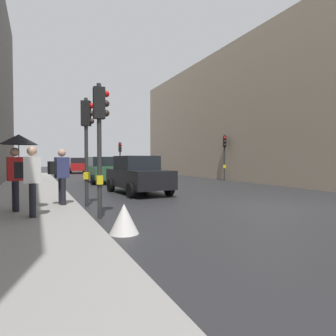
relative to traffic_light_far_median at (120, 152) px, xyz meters
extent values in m
plane|color=#28282B|center=(-0.18, -20.26, -2.24)|extent=(120.00, 120.00, 0.00)
cube|color=gray|center=(-7.73, -14.26, -2.16)|extent=(3.11, 40.00, 0.16)
cube|color=gray|center=(11.81, -8.18, 2.86)|extent=(12.00, 30.76, 10.20)
cylinder|color=#2D2D2D|center=(0.00, 0.03, -0.62)|extent=(0.12, 0.12, 3.25)
cube|color=black|center=(0.00, 0.03, 0.49)|extent=(0.24, 0.30, 0.84)
cube|color=yellow|center=(0.00, 0.03, -1.19)|extent=(0.20, 0.16, 0.24)
sphere|color=red|center=(0.00, -0.16, 0.75)|extent=(0.18, 0.18, 0.18)
sphere|color=#2D231E|center=(0.00, -0.16, 0.49)|extent=(0.18, 0.18, 0.18)
sphere|color=#2D231E|center=(0.00, -0.16, 0.23)|extent=(0.18, 0.18, 0.18)
cylinder|color=#2D2D2D|center=(-5.87, -20.05, -0.43)|extent=(0.12, 0.12, 3.63)
cube|color=black|center=(-5.87, -20.05, 0.87)|extent=(0.31, 0.25, 0.84)
cube|color=yellow|center=(-5.87, -20.05, -1.19)|extent=(0.17, 0.21, 0.24)
sphere|color=red|center=(-5.68, -20.06, 1.13)|extent=(0.18, 0.18, 0.18)
sphere|color=#2D231E|center=(-5.68, -20.06, 0.87)|extent=(0.18, 0.18, 0.18)
sphere|color=#2D231E|center=(-5.68, -20.06, 0.61)|extent=(0.18, 0.18, 0.18)
cylinder|color=#2D2D2D|center=(-5.87, -17.79, -0.41)|extent=(0.12, 0.12, 3.67)
cube|color=black|center=(-5.87, -17.79, 0.91)|extent=(0.37, 0.34, 0.84)
cube|color=yellow|center=(-5.87, -17.79, -1.19)|extent=(0.23, 0.25, 0.24)
sphere|color=red|center=(-5.70, -17.87, 1.17)|extent=(0.18, 0.18, 0.18)
sphere|color=#2D231E|center=(-5.70, -17.87, 0.91)|extent=(0.18, 0.18, 0.18)
sphere|color=#2D231E|center=(-5.70, -17.87, 0.65)|extent=(0.18, 0.18, 0.18)
cylinder|color=#2D2D2D|center=(5.51, -9.43, -0.52)|extent=(0.12, 0.12, 3.44)
cube|color=black|center=(5.51, -9.43, 0.68)|extent=(0.35, 0.38, 0.84)
cube|color=yellow|center=(5.51, -9.43, -1.19)|extent=(0.25, 0.23, 0.24)
sphere|color=red|center=(5.42, -9.60, 0.94)|extent=(0.18, 0.18, 0.18)
sphere|color=#2D231E|center=(5.42, -9.60, 0.68)|extent=(0.18, 0.18, 0.18)
sphere|color=#2D231E|center=(5.42, -9.60, 0.42)|extent=(0.18, 0.18, 0.18)
cube|color=#2D6038|center=(-3.27, -7.92, -1.52)|extent=(1.82, 4.21, 0.80)
cube|color=black|center=(-3.27, -7.67, -0.80)|extent=(1.61, 2.01, 0.64)
cylinder|color=black|center=(-2.38, -9.28, -1.92)|extent=(0.22, 0.64, 0.64)
cylinder|color=black|center=(-4.18, -9.27, -1.92)|extent=(0.22, 0.64, 0.64)
cylinder|color=black|center=(-2.36, -6.58, -1.92)|extent=(0.22, 0.64, 0.64)
cylinder|color=black|center=(-4.16, -6.57, -1.92)|extent=(0.22, 0.64, 0.64)
cube|color=black|center=(-3.08, -14.93, -1.52)|extent=(2.13, 4.33, 0.80)
cube|color=black|center=(-3.10, -14.68, -0.80)|extent=(1.75, 2.12, 0.64)
cylinder|color=black|center=(-2.08, -16.20, -1.92)|extent=(0.27, 0.66, 0.64)
cylinder|color=black|center=(-3.87, -16.35, -1.92)|extent=(0.27, 0.66, 0.64)
cylinder|color=black|center=(-2.29, -13.51, -1.92)|extent=(0.27, 0.66, 0.64)
cylinder|color=black|center=(-4.09, -13.65, -1.92)|extent=(0.27, 0.66, 0.64)
cube|color=navy|center=(2.25, 6.00, -1.52)|extent=(2.04, 4.30, 0.80)
cube|color=black|center=(2.27, 5.75, -0.80)|extent=(1.71, 2.09, 0.64)
cylinder|color=black|center=(1.27, 7.30, -1.92)|extent=(0.26, 0.65, 0.64)
cylinder|color=black|center=(3.07, 7.40, -1.92)|extent=(0.26, 0.65, 0.64)
cylinder|color=black|center=(1.43, 4.60, -1.92)|extent=(0.26, 0.65, 0.64)
cylinder|color=black|center=(3.23, 4.70, -1.92)|extent=(0.26, 0.65, 0.64)
cube|color=red|center=(-3.06, 7.45, -1.52)|extent=(1.83, 4.21, 0.80)
cube|color=black|center=(-3.06, 7.70, -0.80)|extent=(1.61, 2.01, 0.64)
cylinder|color=black|center=(-2.17, 6.09, -1.92)|extent=(0.22, 0.64, 0.64)
cylinder|color=black|center=(-3.97, 6.10, -1.92)|extent=(0.22, 0.64, 0.64)
cylinder|color=black|center=(-2.15, 8.79, -1.92)|extent=(0.22, 0.64, 0.64)
cylinder|color=black|center=(-3.95, 8.80, -1.92)|extent=(0.22, 0.64, 0.64)
cylinder|color=black|center=(-7.99, -18.77, -1.66)|extent=(0.16, 0.16, 0.85)
cylinder|color=black|center=(-7.95, -18.97, -1.66)|extent=(0.16, 0.16, 0.85)
cube|color=red|center=(-7.97, -18.87, -0.90)|extent=(0.44, 0.32, 0.66)
sphere|color=tan|center=(-7.97, -18.87, -0.43)|extent=(0.24, 0.24, 0.24)
cylinder|color=black|center=(-7.87, -18.85, -0.65)|extent=(0.02, 0.02, 0.90)
cone|color=black|center=(-7.87, -18.85, -0.08)|extent=(1.00, 1.00, 0.28)
cylinder|color=black|center=(-6.71, -18.04, -1.66)|extent=(0.16, 0.16, 0.85)
cylinder|color=black|center=(-6.66, -18.23, -1.66)|extent=(0.16, 0.16, 0.85)
cube|color=navy|center=(-6.69, -18.14, -0.90)|extent=(0.45, 0.35, 0.66)
sphere|color=tan|center=(-6.69, -18.14, -0.43)|extent=(0.24, 0.24, 0.24)
cube|color=black|center=(-6.98, -18.21, -0.90)|extent=(0.27, 0.32, 0.40)
cylinder|color=black|center=(-7.53, -19.86, -1.66)|extent=(0.16, 0.16, 0.85)
cylinder|color=black|center=(-7.52, -20.06, -1.66)|extent=(0.16, 0.16, 0.85)
cube|color=silver|center=(-7.53, -19.96, -0.90)|extent=(0.41, 0.27, 0.66)
sphere|color=tan|center=(-7.53, -19.96, -0.43)|extent=(0.24, 0.24, 0.24)
cube|color=black|center=(-7.83, -19.97, -0.90)|extent=(0.21, 0.29, 0.40)
cone|color=silver|center=(-5.72, -21.93, -1.92)|extent=(0.64, 0.64, 0.65)
camera|label=1|loc=(-7.44, -28.15, -0.63)|focal=31.91mm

